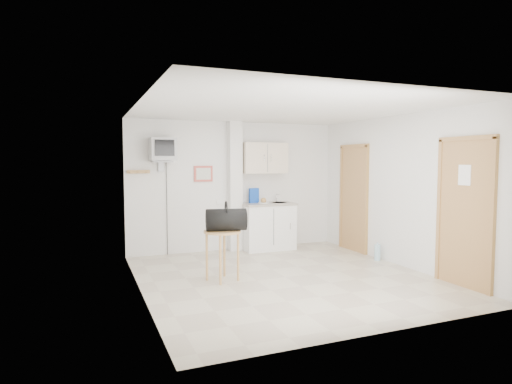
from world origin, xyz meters
name	(u,v)px	position (x,y,z in m)	size (l,w,h in m)	color
ground	(285,277)	(0.00, 0.00, 0.00)	(4.50, 4.50, 0.00)	#C1B69C
room_envelope	(297,174)	(0.24, 0.09, 1.54)	(4.24, 4.54, 2.55)	white
kitchenette	(267,209)	(0.57, 2.00, 0.80)	(1.03, 0.58, 2.10)	white
crt_television	(162,150)	(-1.45, 2.02, 1.94)	(0.44, 0.45, 2.15)	slate
round_table	(222,239)	(-0.93, 0.19, 0.61)	(0.54, 0.54, 0.74)	#A2714B
duffel_bag	(226,219)	(-0.88, 0.16, 0.90)	(0.63, 0.43, 0.43)	black
water_bottle	(377,252)	(1.98, 0.38, 0.14)	(0.11, 0.11, 0.32)	#9FCCDF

